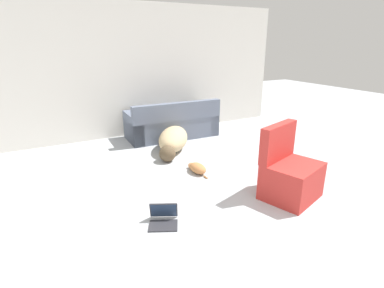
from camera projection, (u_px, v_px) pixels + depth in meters
ground_plane at (264, 265)px, 2.64m from camera, size 20.00×20.00×0.00m
wall_back at (121, 72)px, 5.84m from camera, size 7.17×0.06×2.59m
couch at (172, 124)px, 6.08m from camera, size 1.82×0.82×0.76m
dog at (173, 140)px, 5.33m from camera, size 0.99×1.29×0.40m
cat at (197, 168)px, 4.47m from camera, size 0.21×0.50×0.15m
laptop_open at (164, 216)px, 3.23m from camera, size 0.40×0.39×0.21m
side_chair at (289, 174)px, 3.71m from camera, size 0.82×0.75×0.91m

